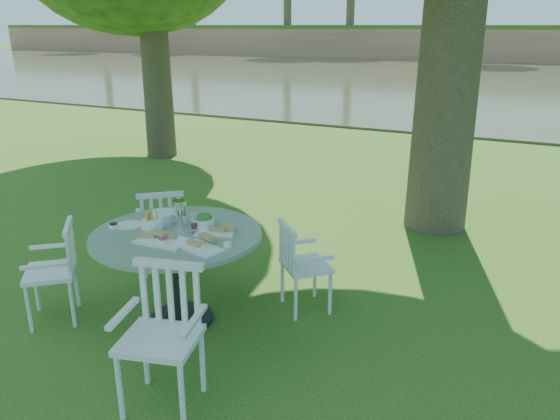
{
  "coord_description": "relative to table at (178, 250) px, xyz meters",
  "views": [
    {
      "loc": [
        2.17,
        -4.19,
        2.52
      ],
      "look_at": [
        0.0,
        0.2,
        0.85
      ],
      "focal_mm": 35.0,
      "sensor_mm": 36.0,
      "label": 1
    }
  ],
  "objects": [
    {
      "name": "tableware",
      "position": [
        -0.04,
        0.07,
        0.2
      ],
      "size": [
        1.19,
        0.83,
        0.23
      ],
      "color": "white",
      "rests_on": "table"
    },
    {
      "name": "chair_se",
      "position": [
        0.55,
        -0.89,
        -0.1
      ],
      "size": [
        0.6,
        0.58,
        0.99
      ],
      "rotation": [
        0.0,
        0.0,
        0.26
      ],
      "color": "white",
      "rests_on": "ground"
    },
    {
      "name": "ground",
      "position": [
        0.53,
        0.71,
        -0.69
      ],
      "size": [
        140.0,
        140.0,
        0.0
      ],
      "primitive_type": "plane",
      "color": "#1F440E",
      "rests_on": "ground"
    },
    {
      "name": "chair_ne",
      "position": [
        0.84,
        0.64,
        -0.19
      ],
      "size": [
        0.58,
        0.58,
        0.84
      ],
      "rotation": [
        0.0,
        0.0,
        -3.93
      ],
      "color": "white",
      "rests_on": "ground"
    },
    {
      "name": "table",
      "position": [
        0.0,
        0.0,
        0.0
      ],
      "size": [
        1.45,
        1.45,
        0.84
      ],
      "color": "black",
      "rests_on": "ground"
    },
    {
      "name": "chair_nw",
      "position": [
        -0.75,
        0.73,
        -0.14
      ],
      "size": [
        0.64,
        0.64,
        0.92
      ],
      "rotation": [
        0.0,
        0.0,
        -2.43
      ],
      "color": "white",
      "rests_on": "ground"
    },
    {
      "name": "river",
      "position": [
        0.53,
        23.71,
        -0.69
      ],
      "size": [
        100.0,
        28.0,
        0.12
      ],
      "primitive_type": "cube",
      "color": "#393E24",
      "rests_on": "ground"
    },
    {
      "name": "chair_sw",
      "position": [
        -0.97,
        -0.41,
        -0.17
      ],
      "size": [
        0.61,
        0.61,
        0.89
      ],
      "rotation": [
        0.0,
        0.0,
        -0.86
      ],
      "color": "white",
      "rests_on": "ground"
    }
  ]
}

